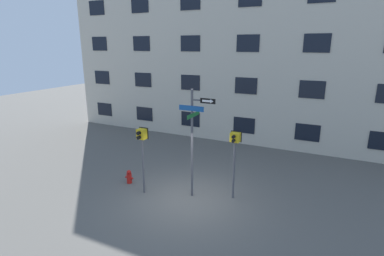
{
  "coord_description": "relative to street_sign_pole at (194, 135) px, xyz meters",
  "views": [
    {
      "loc": [
        4.51,
        -9.0,
        5.56
      ],
      "look_at": [
        -0.0,
        0.36,
        2.69
      ],
      "focal_mm": 28.0,
      "sensor_mm": 36.0,
      "label": 1
    }
  ],
  "objects": [
    {
      "name": "ground_plane",
      "position": [
        -0.08,
        -0.36,
        -2.44
      ],
      "size": [
        60.0,
        60.0,
        0.0
      ],
      "primitive_type": "plane",
      "color": "#595651"
    },
    {
      "name": "building_facade",
      "position": [
        -0.08,
        7.21,
        3.23
      ],
      "size": [
        24.0,
        0.63,
        11.34
      ],
      "color": "beige",
      "rests_on": "ground_plane"
    },
    {
      "name": "street_sign_pole",
      "position": [
        0.0,
        0.0,
        0.0
      ],
      "size": [
        1.37,
        1.0,
        4.09
      ],
      "color": "#4C4C51",
      "rests_on": "ground_plane"
    },
    {
      "name": "pedestrian_signal_left",
      "position": [
        -1.87,
        -0.59,
        -0.39
      ],
      "size": [
        0.39,
        0.4,
        2.6
      ],
      "color": "#4C4C51",
      "rests_on": "ground_plane"
    },
    {
      "name": "pedestrian_signal_right",
      "position": [
        1.4,
        0.5,
        -0.41
      ],
      "size": [
        0.4,
        0.4,
        2.59
      ],
      "color": "#4C4C51",
      "rests_on": "ground_plane"
    },
    {
      "name": "fire_hydrant",
      "position": [
        -2.91,
        -0.16,
        -2.16
      ],
      "size": [
        0.37,
        0.21,
        0.57
      ],
      "color": "red",
      "rests_on": "ground_plane"
    }
  ]
}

